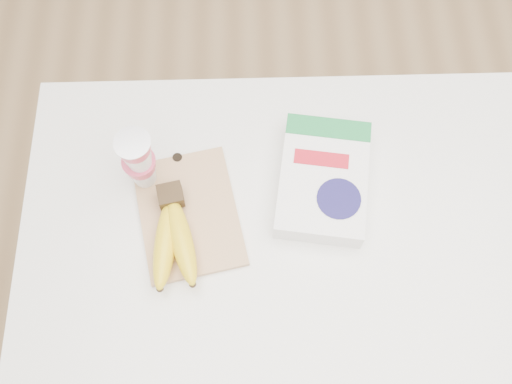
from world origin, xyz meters
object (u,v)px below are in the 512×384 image
yogurt_stack (139,160)px  cereal_box (323,179)px  cutting_board (189,214)px  bananas (173,237)px  table (310,304)px

yogurt_stack → cereal_box: bearing=-2.8°
cutting_board → bananas: bananas is taller
bananas → yogurt_stack: bearing=114.6°
cutting_board → cereal_box: 0.28m
table → cereal_box: 0.51m
table → bananas: size_ratio=5.62×
table → cutting_board: bearing=162.7°
cutting_board → cereal_box: bearing=0.7°
table → bananas: bearing=174.6°
table → yogurt_stack: yogurt_stack is taller
cutting_board → cereal_box: (0.27, 0.06, 0.02)m
bananas → yogurt_stack: 0.16m
bananas → cereal_box: bananas is taller
table → cutting_board: (-0.28, 0.09, 0.47)m
cutting_board → bananas: (-0.02, -0.06, 0.03)m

